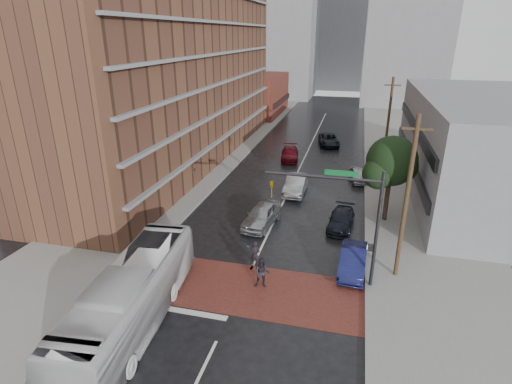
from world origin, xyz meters
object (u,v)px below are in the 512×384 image
at_px(transit_bus, 131,298).
at_px(car_parked_far, 358,175).
at_px(car_travel_c, 290,154).
at_px(car_travel_a, 262,215).
at_px(pedestrian_b, 262,273).
at_px(car_parked_mid, 341,220).
at_px(pedestrian_a, 255,254).
at_px(car_travel_b, 296,184).
at_px(suv_travel, 329,140).
at_px(car_parked_near, 353,260).

height_order(transit_bus, car_parked_far, transit_bus).
bearing_deg(car_travel_c, car_parked_far, -43.47).
distance_m(transit_bus, car_travel_a, 13.33).
bearing_deg(pedestrian_b, car_travel_a, 96.23).
height_order(car_travel_c, car_parked_mid, car_travel_c).
bearing_deg(car_parked_mid, car_travel_a, -164.85).
bearing_deg(car_parked_far, pedestrian_a, -119.67).
bearing_deg(car_parked_mid, pedestrian_a, -120.91).
relative_size(transit_bus, car_travel_c, 2.44).
relative_size(car_travel_b, suv_travel, 0.94).
height_order(transit_bus, pedestrian_b, transit_bus).
relative_size(suv_travel, car_parked_far, 1.41).
height_order(car_travel_a, car_travel_b, car_travel_b).
bearing_deg(car_travel_c, pedestrian_b, -91.68).
xyz_separation_m(car_travel_a, suv_travel, (3.16, 25.57, -0.08)).
distance_m(transit_bus, pedestrian_b, 7.39).
xyz_separation_m(pedestrian_a, suv_travel, (2.18, 31.47, -0.12)).
relative_size(car_travel_c, car_parked_mid, 1.10).
relative_size(transit_bus, car_parked_near, 2.64).
bearing_deg(car_travel_a, transit_bus, -97.60).
height_order(pedestrian_a, car_parked_near, pedestrian_a).
height_order(pedestrian_a, car_travel_a, pedestrian_a).
relative_size(pedestrian_b, car_parked_mid, 0.43).
height_order(car_parked_mid, car_parked_far, car_parked_far).
xyz_separation_m(pedestrian_b, car_parked_mid, (4.09, 9.08, -0.31)).
bearing_deg(suv_travel, car_parked_far, -83.47).
xyz_separation_m(car_travel_b, car_travel_c, (-2.35, 10.45, -0.13)).
distance_m(car_travel_b, car_parked_mid, 7.75).
xyz_separation_m(car_travel_a, car_travel_c, (-0.82, 17.86, -0.13)).
distance_m(car_travel_a, suv_travel, 25.77).
relative_size(pedestrian_b, car_travel_c, 0.39).
bearing_deg(suv_travel, car_parked_mid, -93.24).
bearing_deg(car_parked_near, pedestrian_a, -167.82).
bearing_deg(car_travel_b, car_parked_far, 40.67).
bearing_deg(car_parked_near, car_travel_c, 111.80).
relative_size(car_travel_c, suv_travel, 0.90).
height_order(transit_bus, car_travel_b, transit_bus).
relative_size(car_travel_a, car_parked_near, 1.10).
height_order(transit_bus, suv_travel, transit_bus).
bearing_deg(car_parked_near, car_travel_a, 147.89).
height_order(car_travel_b, car_parked_mid, car_travel_b).
distance_m(car_travel_b, car_parked_far, 7.32).
distance_m(car_travel_b, suv_travel, 18.23).
distance_m(pedestrian_a, car_travel_a, 5.98).
xyz_separation_m(pedestrian_a, car_travel_a, (-0.98, 5.90, -0.04)).
distance_m(car_parked_mid, car_parked_far, 11.11).
bearing_deg(pedestrian_a, pedestrian_b, -61.99).
height_order(pedestrian_a, suv_travel, pedestrian_a).
bearing_deg(pedestrian_b, car_parked_mid, 58.40).
relative_size(pedestrian_a, car_travel_c, 0.36).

